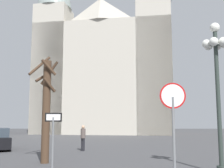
# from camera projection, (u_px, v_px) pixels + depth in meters

# --- Properties ---
(cathedral) EXTENTS (21.59, 14.84, 35.24)m
(cathedral) POSITION_uv_depth(u_px,v_px,m) (105.00, 60.00, 43.26)
(cathedral) COLOR #BCB5A5
(cathedral) RESTS_ON ground
(stop_sign) EXTENTS (0.75, 0.08, 3.07)m
(stop_sign) POSITION_uv_depth(u_px,v_px,m) (173.00, 115.00, 7.88)
(stop_sign) COLOR slate
(stop_sign) RESTS_ON ground
(one_way_arrow_sign) EXTENTS (0.56, 0.07, 2.24)m
(one_way_arrow_sign) POSITION_uv_depth(u_px,v_px,m) (53.00, 138.00, 9.07)
(one_way_arrow_sign) COLOR slate
(one_way_arrow_sign) RESTS_ON ground
(street_lamp) EXTENTS (1.07, 0.97, 5.86)m
(street_lamp) POSITION_uv_depth(u_px,v_px,m) (217.00, 67.00, 10.83)
(street_lamp) COLOR #2D3833
(street_lamp) RESTS_ON ground
(bare_tree) EXTENTS (1.43, 1.43, 5.29)m
(bare_tree) POSITION_uv_depth(u_px,v_px,m) (46.00, 106.00, 13.30)
(bare_tree) COLOR #473323
(bare_tree) RESTS_ON ground
(pedestrian_walking) EXTENTS (0.32, 0.32, 1.66)m
(pedestrian_walking) POSITION_uv_depth(u_px,v_px,m) (83.00, 135.00, 18.23)
(pedestrian_walking) COLOR black
(pedestrian_walking) RESTS_ON ground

